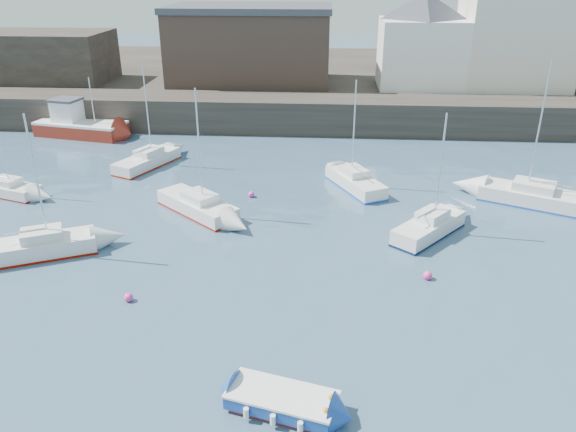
# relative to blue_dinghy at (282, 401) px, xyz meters

# --- Properties ---
(water) EXTENTS (220.00, 220.00, 0.00)m
(water) POSITION_rel_blue_dinghy_xyz_m (-0.72, 1.12, -0.41)
(water) COLOR #2D4760
(water) RESTS_ON ground
(quay_wall) EXTENTS (90.00, 5.00, 3.00)m
(quay_wall) POSITION_rel_blue_dinghy_xyz_m (-0.72, 36.12, 1.09)
(quay_wall) COLOR #28231E
(quay_wall) RESTS_ON ground
(land_strip) EXTENTS (90.00, 32.00, 2.80)m
(land_strip) POSITION_rel_blue_dinghy_xyz_m (-0.72, 54.12, 0.99)
(land_strip) COLOR #28231E
(land_strip) RESTS_ON ground
(bldg_east_a) EXTENTS (13.36, 13.36, 11.80)m
(bldg_east_a) POSITION_rel_blue_dinghy_xyz_m (19.28, 43.12, 8.40)
(bldg_east_a) COLOR beige
(bldg_east_a) RESTS_ON land_strip
(bldg_east_d) EXTENTS (11.14, 11.14, 8.95)m
(bldg_east_d) POSITION_rel_blue_dinghy_xyz_m (10.28, 42.62, 6.96)
(bldg_east_d) COLOR white
(bldg_east_d) RESTS_ON land_strip
(warehouse) EXTENTS (16.40, 10.40, 7.60)m
(warehouse) POSITION_rel_blue_dinghy_xyz_m (-6.72, 44.12, 6.21)
(warehouse) COLOR #3D2D26
(warehouse) RESTS_ON land_strip
(bldg_west) EXTENTS (14.00, 8.00, 5.00)m
(bldg_west) POSITION_rel_blue_dinghy_xyz_m (-28.72, 43.12, 4.89)
(bldg_west) COLOR #353028
(bldg_west) RESTS_ON land_strip
(blue_dinghy) EXTENTS (4.12, 2.57, 0.73)m
(blue_dinghy) POSITION_rel_blue_dinghy_xyz_m (0.00, 0.00, 0.00)
(blue_dinghy) COLOR maroon
(blue_dinghy) RESTS_ON ground
(fishing_boat) EXTENTS (8.44, 4.55, 5.30)m
(fishing_boat) POSITION_rel_blue_dinghy_xyz_m (-20.98, 32.67, 0.62)
(fishing_boat) COLOR maroon
(fishing_boat) RESTS_ON ground
(sailboat_a) EXTENTS (6.13, 4.18, 7.65)m
(sailboat_a) POSITION_rel_blue_dinghy_xyz_m (-13.80, 10.37, 0.13)
(sailboat_a) COLOR silver
(sailboat_a) RESTS_ON ground
(sailboat_b) EXTENTS (5.87, 5.50, 7.85)m
(sailboat_b) POSITION_rel_blue_dinghy_xyz_m (-6.60, 16.52, 0.11)
(sailboat_b) COLOR silver
(sailboat_b) RESTS_ON ground
(sailboat_c) EXTENTS (4.76, 5.18, 7.04)m
(sailboat_c) POSITION_rel_blue_dinghy_xyz_m (7.27, 14.30, 0.13)
(sailboat_c) COLOR silver
(sailboat_c) RESTS_ON ground
(sailboat_d) EXTENTS (7.42, 5.19, 9.11)m
(sailboat_d) POSITION_rel_blue_dinghy_xyz_m (14.90, 19.29, 0.15)
(sailboat_d) COLOR silver
(sailboat_d) RESTS_ON ground
(sailboat_e) EXTENTS (5.43, 3.20, 6.65)m
(sailboat_e) POSITION_rel_blue_dinghy_xyz_m (-20.16, 18.61, 0.03)
(sailboat_e) COLOR silver
(sailboat_e) RESTS_ON ground
(sailboat_f) EXTENTS (4.22, 5.85, 7.35)m
(sailboat_f) POSITION_rel_blue_dinghy_xyz_m (3.34, 21.39, 0.11)
(sailboat_f) COLOR silver
(sailboat_f) RESTS_ON ground
(sailboat_h) EXTENTS (4.13, 6.13, 7.57)m
(sailboat_h) POSITION_rel_blue_dinghy_xyz_m (-12.33, 24.87, 0.09)
(sailboat_h) COLOR silver
(sailboat_h) RESTS_ON ground
(buoy_near) EXTENTS (0.42, 0.42, 0.42)m
(buoy_near) POSITION_rel_blue_dinghy_xyz_m (-7.62, 6.39, -0.41)
(buoy_near) COLOR #FF3AA1
(buoy_near) RESTS_ON ground
(buoy_mid) EXTENTS (0.44, 0.44, 0.44)m
(buoy_mid) POSITION_rel_blue_dinghy_xyz_m (6.46, 9.38, -0.41)
(buoy_mid) COLOR #FF3AA1
(buoy_mid) RESTS_ON ground
(buoy_far) EXTENTS (0.41, 0.41, 0.41)m
(buoy_far) POSITION_rel_blue_dinghy_xyz_m (-3.61, 19.32, -0.41)
(buoy_far) COLOR #FF3AA1
(buoy_far) RESTS_ON ground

